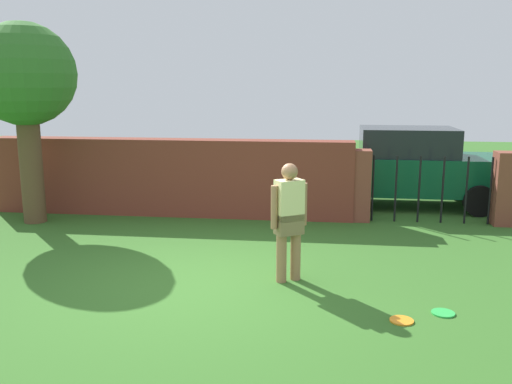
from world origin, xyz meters
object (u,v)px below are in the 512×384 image
at_px(tree, 24,79).
at_px(car, 406,167).
at_px(frisbee_green, 443,313).
at_px(frisbee_orange, 402,321).
at_px(person, 289,217).

relative_size(tree, car, 0.90).
xyz_separation_m(frisbee_green, frisbee_orange, (-0.51, -0.27, 0.00)).
relative_size(car, frisbee_green, 15.61).
relative_size(tree, frisbee_green, 14.04).
relative_size(frisbee_green, frisbee_orange, 1.00).
bearing_deg(frisbee_green, person, 154.95).
height_order(car, frisbee_orange, car).
bearing_deg(tree, car, 18.32).
distance_m(car, frisbee_green, 6.01).
xyz_separation_m(car, frisbee_green, (-0.36, -5.94, -0.85)).
distance_m(person, car, 5.54).
bearing_deg(person, frisbee_green, -58.05).
distance_m(frisbee_green, frisbee_orange, 0.58).
height_order(tree, car, tree).
relative_size(tree, frisbee_orange, 14.04).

